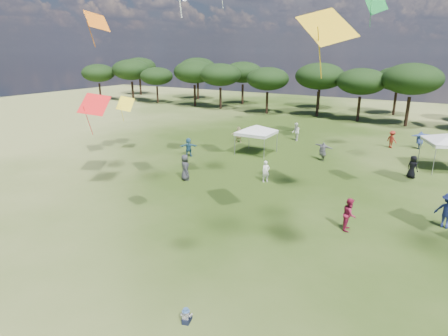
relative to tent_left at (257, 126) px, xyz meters
The scene contains 4 objects.
tree_line 26.16m from the tent_left, 68.74° to the left, with size 108.78×17.63×7.77m.
tent_left is the anchor object (origin of this frame).
toddler 22.63m from the tent_left, 70.19° to the right, with size 0.43×0.47×0.58m.
festival_crowd 8.20m from the tent_left, ahead, with size 28.25×21.95×1.91m.
Camera 1 is at (7.11, -6.51, 8.91)m, focal length 30.00 mm.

